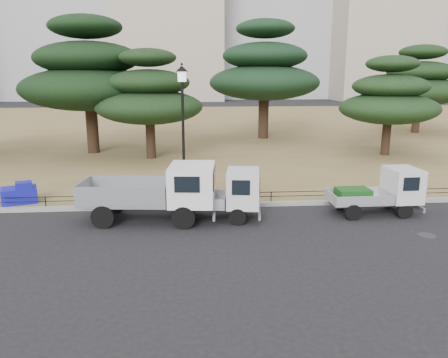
{
  "coord_description": "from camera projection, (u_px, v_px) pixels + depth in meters",
  "views": [
    {
      "loc": [
        -1.32,
        -14.27,
        5.18
      ],
      "look_at": [
        0.0,
        2.0,
        1.3
      ],
      "focal_mm": 35.0,
      "sensor_mm": 36.0,
      "label": 1
    }
  ],
  "objects": [
    {
      "name": "curb",
      "position": [
        223.0,
        205.0,
        17.64
      ],
      "size": [
        120.0,
        0.25,
        0.16
      ],
      "primitive_type": "cube",
      "color": "gray",
      "rests_on": "ground"
    },
    {
      "name": "ground",
      "position": [
        229.0,
        229.0,
        15.13
      ],
      "size": [
        220.0,
        220.0,
        0.0
      ],
      "primitive_type": "plane",
      "color": "black"
    },
    {
      "name": "tarp_pile",
      "position": [
        20.0,
        194.0,
        17.65
      ],
      "size": [
        1.59,
        1.38,
        0.89
      ],
      "rotation": [
        0.0,
        0.0,
        0.36
      ],
      "color": "#1617AF",
      "rests_on": "lawn"
    },
    {
      "name": "truck_kei_front",
      "position": [
        219.0,
        195.0,
        15.99
      ],
      "size": [
        3.67,
        1.95,
        1.85
      ],
      "rotation": [
        0.0,
        0.0,
        -0.14
      ],
      "color": "black",
      "rests_on": "ground"
    },
    {
      "name": "lawn",
      "position": [
        202.0,
        127.0,
        44.79
      ],
      "size": [
        120.0,
        56.0,
        0.15
      ],
      "primitive_type": "cube",
      "color": "olive",
      "rests_on": "ground"
    },
    {
      "name": "truck_large",
      "position": [
        157.0,
        190.0,
        15.73
      ],
      "size": [
        4.93,
        2.35,
        2.08
      ],
      "rotation": [
        0.0,
        0.0,
        -0.1
      ],
      "color": "black",
      "rests_on": "ground"
    },
    {
      "name": "pine_center_left",
      "position": [
        149.0,
        96.0,
        26.41
      ],
      "size": [
        6.51,
        6.51,
        6.62
      ],
      "color": "black",
      "rests_on": "lawn"
    },
    {
      "name": "pine_center_right",
      "position": [
        264.0,
        71.0,
        34.72
      ],
      "size": [
        8.8,
        8.8,
        9.33
      ],
      "color": "black",
      "rests_on": "lawn"
    },
    {
      "name": "pipe_fence",
      "position": [
        223.0,
        195.0,
        17.7
      ],
      "size": [
        38.0,
        0.04,
        0.4
      ],
      "color": "black",
      "rests_on": "lawn"
    },
    {
      "name": "street_lamp",
      "position": [
        183.0,
        112.0,
        16.95
      ],
      "size": [
        0.48,
        0.48,
        5.4
      ],
      "color": "black",
      "rests_on": "lawn"
    },
    {
      "name": "pine_east_far",
      "position": [
        420.0,
        83.0,
        38.47
      ],
      "size": [
        7.62,
        7.62,
        7.66
      ],
      "color": "black",
      "rests_on": "lawn"
    },
    {
      "name": "truck_kei_rear",
      "position": [
        381.0,
        191.0,
        16.59
      ],
      "size": [
        3.4,
        1.53,
        1.76
      ],
      "rotation": [
        0.0,
        0.0,
        0.02
      ],
      "color": "black",
      "rests_on": "ground"
    },
    {
      "name": "pine_east_near",
      "position": [
        389.0,
        98.0,
        27.57
      ],
      "size": [
        6.2,
        6.2,
        6.26
      ],
      "color": "black",
      "rests_on": "lawn"
    },
    {
      "name": "manhole",
      "position": [
        427.0,
        235.0,
        14.48
      ],
      "size": [
        0.6,
        0.6,
        0.01
      ],
      "primitive_type": "cylinder",
      "color": "#2D2D30",
      "rests_on": "ground"
    },
    {
      "name": "pine_west_near",
      "position": [
        89.0,
        75.0,
        28.07
      ],
      "size": [
        8.76,
        8.76,
        8.76
      ],
      "color": "black",
      "rests_on": "lawn"
    }
  ]
}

